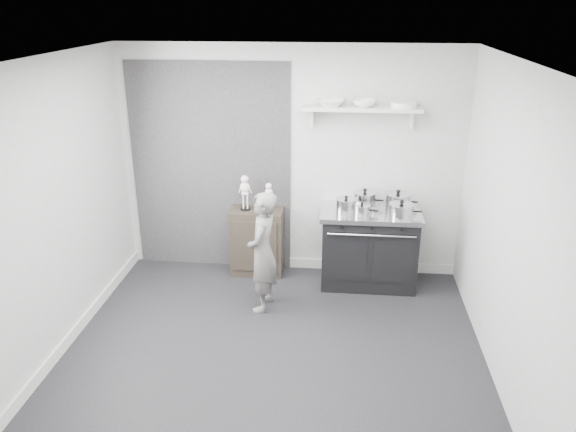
{
  "coord_description": "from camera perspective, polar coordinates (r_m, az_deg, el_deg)",
  "views": [
    {
      "loc": [
        0.59,
        -4.52,
        3.16
      ],
      "look_at": [
        0.06,
        0.95,
        1.01
      ],
      "focal_mm": 35.0,
      "sensor_mm": 36.0,
      "label": 1
    }
  ],
  "objects": [
    {
      "name": "pot_front_center",
      "position": [
        6.25,
        7.52,
        0.65
      ],
      "size": [
        0.28,
        0.19,
        0.15
      ],
      "color": "#BCBCBE",
      "rests_on": "stove"
    },
    {
      "name": "pot_back_right",
      "position": [
        6.51,
        11.07,
        1.54
      ],
      "size": [
        0.37,
        0.28,
        0.22
      ],
      "color": "#BCBCBE",
      "rests_on": "stove"
    },
    {
      "name": "stove",
      "position": [
        6.58,
        8.21,
        -3.1
      ],
      "size": [
        1.13,
        0.71,
        0.91
      ],
      "color": "black",
      "rests_on": "ground"
    },
    {
      "name": "wall_shelf",
      "position": [
        6.3,
        7.54,
        10.68
      ],
      "size": [
        1.3,
        0.26,
        0.24
      ],
      "color": "silver",
      "rests_on": "room_shell"
    },
    {
      "name": "pot_front_left",
      "position": [
        6.28,
        5.9,
        1.04
      ],
      "size": [
        0.31,
        0.23,
        0.2
      ],
      "color": "#BCBCBE",
      "rests_on": "stove"
    },
    {
      "name": "plate_stack",
      "position": [
        6.31,
        11.67,
        11.02
      ],
      "size": [
        0.28,
        0.28,
        0.06
      ],
      "primitive_type": "cylinder",
      "color": "white",
      "rests_on": "wall_shelf"
    },
    {
      "name": "side_cabinet",
      "position": [
        6.79,
        -3.15,
        -2.58
      ],
      "size": [
        0.63,
        0.37,
        0.81
      ],
      "primitive_type": "cube",
      "color": "black",
      "rests_on": "ground"
    },
    {
      "name": "bowl_large",
      "position": [
        6.28,
        4.34,
        11.4
      ],
      "size": [
        0.3,
        0.3,
        0.07
      ],
      "primitive_type": "imported",
      "color": "white",
      "rests_on": "wall_shelf"
    },
    {
      "name": "skeleton_full",
      "position": [
        6.57,
        -4.39,
        2.66
      ],
      "size": [
        0.14,
        0.09,
        0.49
      ],
      "primitive_type": null,
      "color": "silver",
      "rests_on": "side_cabinet"
    },
    {
      "name": "bowl_small",
      "position": [
        6.28,
        7.74,
        11.29
      ],
      "size": [
        0.25,
        0.25,
        0.08
      ],
      "primitive_type": "imported",
      "color": "white",
      "rests_on": "wall_shelf"
    },
    {
      "name": "pot_back_left",
      "position": [
        6.5,
        7.79,
        1.71
      ],
      "size": [
        0.35,
        0.27,
        0.22
      ],
      "color": "#BCBCBE",
      "rests_on": "stove"
    },
    {
      "name": "skeleton_torso",
      "position": [
        6.55,
        -1.96,
        2.17
      ],
      "size": [
        0.11,
        0.07,
        0.39
      ],
      "primitive_type": null,
      "color": "silver",
      "rests_on": "side_cabinet"
    },
    {
      "name": "child",
      "position": [
        5.91,
        -2.58,
        -3.68
      ],
      "size": [
        0.37,
        0.52,
        1.32
      ],
      "primitive_type": "imported",
      "rotation": [
        0.0,
        0.0,
        -1.7
      ],
      "color": "slate",
      "rests_on": "ground"
    },
    {
      "name": "ground",
      "position": [
        5.54,
        -1.58,
        -13.38
      ],
      "size": [
        4.0,
        4.0,
        0.0
      ],
      "primitive_type": "plane",
      "color": "black",
      "rests_on": "ground"
    },
    {
      "name": "room_shell",
      "position": [
        4.95,
        -2.58,
        3.49
      ],
      "size": [
        4.02,
        3.62,
        2.71
      ],
      "color": "#B1B1AF",
      "rests_on": "ground"
    },
    {
      "name": "pot_front_right",
      "position": [
        6.25,
        11.44,
        0.57
      ],
      "size": [
        0.36,
        0.27,
        0.2
      ],
      "color": "#BCBCBE",
      "rests_on": "stove"
    }
  ]
}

